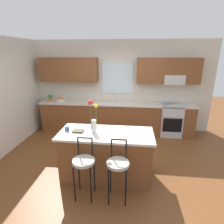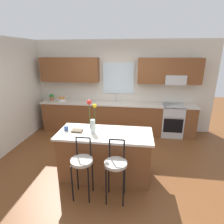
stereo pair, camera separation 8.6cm
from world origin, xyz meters
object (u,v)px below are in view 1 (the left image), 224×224
at_px(kitchen_island, 106,154).
at_px(cookbook, 78,131).
at_px(flower_vase, 93,119).
at_px(fruit_bowl_oranges, 61,100).
at_px(bar_stool_near, 84,164).
at_px(potted_plant_small, 50,97).
at_px(oven_range, 170,120).
at_px(mug_ceramic, 67,129).
at_px(bar_stool_middle, 118,166).

bearing_deg(kitchen_island, cookbook, -178.86).
bearing_deg(flower_vase, fruit_bowl_oranges, 124.12).
relative_size(flower_vase, fruit_bowl_oranges, 2.64).
xyz_separation_m(bar_stool_near, fruit_bowl_oranges, (-1.43, 2.76, 0.33)).
relative_size(kitchen_island, fruit_bowl_oranges, 7.31).
xyz_separation_m(flower_vase, potted_plant_small, (-1.81, 2.19, -0.16)).
bearing_deg(cookbook, potted_plant_small, 124.83).
bearing_deg(oven_range, flower_vase, -130.03).
xyz_separation_m(bar_stool_near, mug_ceramic, (-0.47, 0.61, 0.33)).
relative_size(oven_range, mug_ceramic, 10.22).
height_order(kitchen_island, bar_stool_near, bar_stool_near).
height_order(bar_stool_near, flower_vase, flower_vase).
height_order(bar_stool_middle, fruit_bowl_oranges, fruit_bowl_oranges).
bearing_deg(bar_stool_near, cookbook, 113.07).
height_order(mug_ceramic, cookbook, mug_ceramic).
distance_m(bar_stool_middle, potted_plant_small, 3.62).
bearing_deg(cookbook, bar_stool_middle, -36.37).
bearing_deg(potted_plant_small, cookbook, -55.17).
bearing_deg(kitchen_island, potted_plant_small, 133.33).
bearing_deg(fruit_bowl_oranges, bar_stool_middle, -54.29).
bearing_deg(mug_ceramic, cookbook, -4.23).
xyz_separation_m(oven_range, bar_stool_near, (-1.88, -2.73, 0.18)).
relative_size(kitchen_island, potted_plant_small, 8.35).
relative_size(mug_ceramic, cookbook, 0.45).
xyz_separation_m(kitchen_island, fruit_bowl_oranges, (-1.71, 2.16, 0.50)).
distance_m(oven_range, potted_plant_small, 3.68).
xyz_separation_m(fruit_bowl_oranges, potted_plant_small, (-0.33, 0.00, 0.07)).
bearing_deg(cookbook, oven_range, 45.17).
bearing_deg(oven_range, cookbook, -134.83).
bearing_deg(bar_stool_middle, bar_stool_near, 180.00).
bearing_deg(bar_stool_middle, fruit_bowl_oranges, 125.71).
distance_m(bar_stool_middle, flower_vase, 0.94).
xyz_separation_m(bar_stool_middle, potted_plant_small, (-2.31, 2.76, 0.40)).
relative_size(oven_range, cookbook, 4.60).
distance_m(flower_vase, potted_plant_small, 2.85).
xyz_separation_m(kitchen_island, bar_stool_near, (-0.27, -0.60, 0.17)).
relative_size(flower_vase, mug_ceramic, 7.03).
distance_m(bar_stool_near, bar_stool_middle, 0.55).
bearing_deg(mug_ceramic, fruit_bowl_oranges, 114.09).
height_order(kitchen_island, fruit_bowl_oranges, fruit_bowl_oranges).
height_order(flower_vase, potted_plant_small, flower_vase).
bearing_deg(mug_ceramic, bar_stool_middle, -30.73).
xyz_separation_m(bar_stool_near, cookbook, (-0.25, 0.59, 0.30)).
relative_size(bar_stool_near, flower_vase, 1.65).
bearing_deg(kitchen_island, bar_stool_middle, -65.40).
distance_m(oven_range, flower_vase, 2.93).
xyz_separation_m(kitchen_island, flower_vase, (-0.22, -0.04, 0.74)).
distance_m(cookbook, potted_plant_small, 2.64).
bearing_deg(kitchen_island, flower_vase, -170.20).
bearing_deg(fruit_bowl_oranges, bar_stool_near, -62.56).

